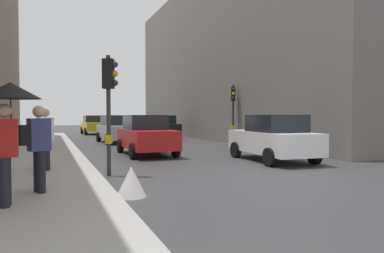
{
  "coord_description": "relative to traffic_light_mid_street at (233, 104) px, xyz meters",
  "views": [
    {
      "loc": [
        -5.84,
        -7.97,
        1.72
      ],
      "look_at": [
        -0.06,
        6.07,
        1.26
      ],
      "focal_mm": 32.57,
      "sensor_mm": 36.0,
      "label": 1
    }
  ],
  "objects": [
    {
      "name": "building_facade_right",
      "position": [
        6.31,
        6.42,
        3.8
      ],
      "size": [
        12.0,
        29.77,
        12.5
      ],
      "primitive_type": "cube",
      "color": "slate",
      "rests_on": "ground"
    },
    {
      "name": "pedestrian_with_grey_backpack",
      "position": [
        -10.33,
        -10.45,
        -1.29
      ],
      "size": [
        0.66,
        0.48,
        1.77
      ],
      "color": "black",
      "rests_on": "sidewalk_kerb"
    },
    {
      "name": "car_silver_hatchback",
      "position": [
        -6.08,
        4.34,
        -1.57
      ],
      "size": [
        2.22,
        4.3,
        1.76
      ],
      "color": "#BCBCC1",
      "rests_on": "ground"
    },
    {
      "name": "car_white_compact",
      "position": [
        -2.2,
        -7.06,
        -1.57
      ],
      "size": [
        2.28,
        4.33,
        1.76
      ],
      "color": "silver",
      "rests_on": "ground"
    },
    {
      "name": "traffic_light_near_right",
      "position": [
        -8.51,
        -8.08,
        -0.08
      ],
      "size": [
        0.45,
        0.35,
        3.44
      ],
      "color": "#2D2D2D",
      "rests_on": "ground"
    },
    {
      "name": "pedestrian_with_black_backpack",
      "position": [
        -10.24,
        -7.29,
        -1.29
      ],
      "size": [
        0.66,
        0.48,
        1.77
      ],
      "color": "black",
      "rests_on": "sidewalk_kerb"
    },
    {
      "name": "pedestrian_with_umbrella",
      "position": [
        -10.74,
        -11.4,
        -0.61
      ],
      "size": [
        1.0,
        1.0,
        2.14
      ],
      "color": "black",
      "rests_on": "sidewalk_kerb"
    },
    {
      "name": "car_yellow_taxi",
      "position": [
        -6.21,
        15.69,
        -1.57
      ],
      "size": [
        2.14,
        4.26,
        1.76
      ],
      "color": "yellow",
      "rests_on": "ground"
    },
    {
      "name": "car_red_sedan",
      "position": [
        -6.13,
        -3.13,
        -1.57
      ],
      "size": [
        2.02,
        4.2,
        1.76
      ],
      "color": "red",
      "rests_on": "ground"
    },
    {
      "name": "ground_plane",
      "position": [
        -4.26,
        -10.17,
        -2.45
      ],
      "size": [
        120.0,
        120.0,
        0.0
      ],
      "primitive_type": "plane",
      "color": "#38383A"
    },
    {
      "name": "car_dark_suv",
      "position": [
        -2.06,
        7.72,
        -1.57
      ],
      "size": [
        2.17,
        4.28,
        1.76
      ],
      "color": "black",
      "rests_on": "ground"
    },
    {
      "name": "traffic_light_mid_street",
      "position": [
        0.0,
        0.0,
        0.0
      ],
      "size": [
        0.34,
        0.45,
        3.55
      ],
      "color": "#2D2D2D",
      "rests_on": "ground"
    },
    {
      "name": "sidewalk_kerb",
      "position": [
        -10.56,
        -4.17,
        -2.37
      ],
      "size": [
        3.47,
        40.0,
        0.16
      ],
      "primitive_type": "cube",
      "color": "#A8A5A0",
      "rests_on": "ground"
    },
    {
      "name": "car_green_estate",
      "position": [
        -2.11,
        19.18,
        -1.57
      ],
      "size": [
        2.13,
        4.26,
        1.76
      ],
      "color": "#2D6038",
      "rests_on": "ground"
    },
    {
      "name": "warning_sign_triangle",
      "position": [
        -8.5,
        -10.85,
        -2.12
      ],
      "size": [
        0.64,
        0.64,
        0.65
      ],
      "primitive_type": "cone",
      "color": "silver",
      "rests_on": "ground"
    }
  ]
}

